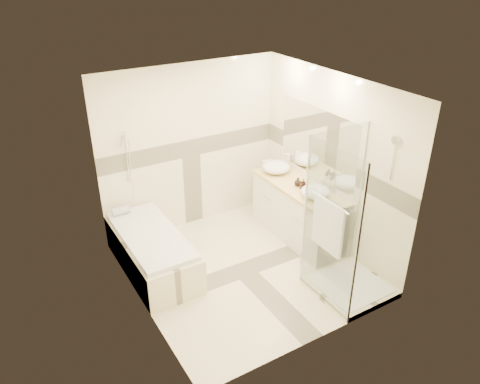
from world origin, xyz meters
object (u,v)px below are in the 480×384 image
vessel_sink_near (276,167)px  bathtub (152,250)px  shower_enclosure (342,257)px  amenity_bottle_a (303,184)px  amenity_bottle_b (298,182)px  vanity (298,212)px  vessel_sink_far (315,192)px

vessel_sink_near → bathtub: bearing=-174.2°
shower_enclosure → amenity_bottle_a: size_ratio=13.18×
shower_enclosure → amenity_bottle_b: (0.27, 1.29, 0.41)m
bathtub → vanity: (2.15, -0.35, 0.12)m
amenity_bottle_a → amenity_bottle_b: amenity_bottle_a is taller
vessel_sink_near → amenity_bottle_a: (0.00, -0.66, -0.01)m
shower_enclosure → amenity_bottle_b: size_ratio=15.64×
amenity_bottle_b → amenity_bottle_a: bearing=-90.0°
bathtub → vessel_sink_far: 2.33m
bathtub → vanity: bearing=-9.2°
shower_enclosure → amenity_bottle_b: shower_enclosure is taller
vessel_sink_near → amenity_bottle_b: (0.00, -0.54, -0.02)m
shower_enclosure → amenity_bottle_a: shower_enclosure is taller
vessel_sink_far → shower_enclosure: bearing=-106.8°
vessel_sink_near → amenity_bottle_a: bearing=-90.0°
vanity → vessel_sink_near: 0.76m
bathtub → vessel_sink_near: 2.23m
bathtub → vessel_sink_far: size_ratio=4.26×
bathtub → amenity_bottle_a: 2.26m
shower_enclosure → vessel_sink_far: 1.03m
shower_enclosure → vessel_sink_near: size_ratio=4.82×
bathtub → amenity_bottle_a: size_ratio=10.98×
bathtub → amenity_bottle_a: bearing=-11.8°
vanity → vessel_sink_near: vessel_sink_near is taller
vanity → amenity_bottle_b: bearing=131.1°
vessel_sink_far → amenity_bottle_b: vessel_sink_far is taller
amenity_bottle_a → amenity_bottle_b: (0.00, 0.12, -0.01)m
bathtub → amenity_bottle_a: amenity_bottle_a is taller
bathtub → amenity_bottle_a: (2.13, -0.44, 0.62)m
vessel_sink_near → vessel_sink_far: vessel_sink_near is taller
vessel_sink_far → amenity_bottle_a: vessel_sink_far is taller
amenity_bottle_a → shower_enclosure: bearing=-103.1°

